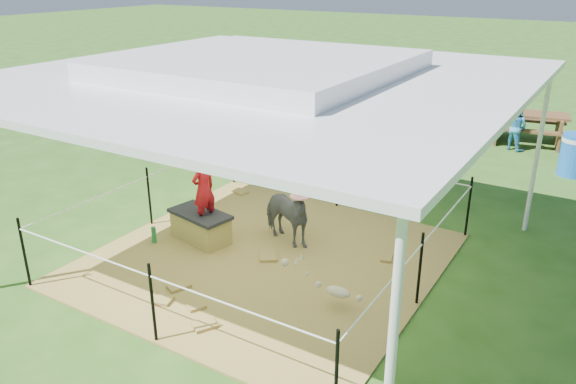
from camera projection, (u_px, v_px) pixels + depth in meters
The scene contains 14 objects.
ground at pixel (266, 260), 8.11m from camera, with size 90.00×90.00×0.00m, color #2D5919.
hay_patch at pixel (266, 259), 8.11m from camera, with size 4.60×4.60×0.03m, color brown.
canopy_tent at pixel (263, 72), 7.11m from camera, with size 6.30×6.30×2.90m.
rope_fence at pixel (266, 219), 7.87m from camera, with size 4.54×4.54×1.00m.
straw_bale at pixel (201, 228), 8.57m from camera, with size 0.92×0.46×0.41m, color olive.
dark_cloth at pixel (200, 214), 8.48m from camera, with size 0.98×0.51×0.05m, color black.
woman at pixel (203, 183), 8.24m from camera, with size 0.40×0.26×1.10m, color red.
green_bottle at pixel (154, 235), 8.51m from camera, with size 0.07×0.07×0.25m, color #1A7838.
pony at pixel (284, 215), 8.40m from camera, with size 0.49×1.08×0.91m, color #4F4F54.
pink_hat at pixel (284, 183), 8.20m from camera, with size 0.28×0.28×0.13m, color pink.
foal at pixel (338, 290), 6.83m from camera, with size 0.88×0.49×0.49m, color #C3AE8E, non-canonical shape.
trash_barrel at pixel (574, 155), 11.27m from camera, with size 0.55×0.55×0.86m, color blue.
picnic_table_near at pixel (527, 128), 13.43m from camera, with size 1.76×1.27×0.73m, color #55301D.
distant_person at pixel (516, 127), 12.85m from camera, with size 0.52×0.41×1.07m, color #3894D3.
Camera 1 is at (4.00, -5.96, 3.92)m, focal length 35.00 mm.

